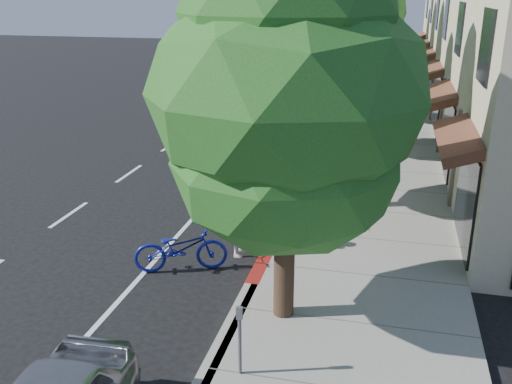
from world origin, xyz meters
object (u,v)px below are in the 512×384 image
(silver_suv, at_px, (298,146))
(dark_sedan, at_px, (271,138))
(street_tree_0, at_px, (287,99))
(bicycle, at_px, (181,248))
(dark_suv_far, at_px, (346,72))
(white_pickup, at_px, (322,107))
(street_tree_5, at_px, (371,16))
(street_tree_1, at_px, (329,45))
(pedestrian, at_px, (388,121))
(street_tree_3, at_px, (359,16))
(cyclist, at_px, (240,217))
(street_tree_2, at_px, (347,43))
(street_tree_4, at_px, (366,14))

(silver_suv, xyz_separation_m, dark_sedan, (-1.22, 1.00, -0.01))
(street_tree_0, height_order, dark_sedan, street_tree_0)
(bicycle, distance_m, dark_suv_far, 27.85)
(dark_suv_far, bearing_deg, white_pickup, -87.11)
(street_tree_5, height_order, dark_suv_far, street_tree_5)
(street_tree_1, bearing_deg, white_pickup, 97.25)
(street_tree_0, xyz_separation_m, street_tree_5, (0.00, 30.00, 0.03))
(white_pickup, bearing_deg, pedestrian, -36.59)
(street_tree_3, xyz_separation_m, white_pickup, (-1.40, -1.00, -4.10))
(cyclist, bearing_deg, silver_suv, -1.39)
(street_tree_2, distance_m, pedestrian, 4.41)
(white_pickup, height_order, dark_suv_far, white_pickup)
(street_tree_4, relative_size, bicycle, 3.63)
(silver_suv, bearing_deg, dark_sedan, 141.47)
(street_tree_1, relative_size, pedestrian, 4.61)
(street_tree_2, bearing_deg, street_tree_1, -90.00)
(street_tree_0, xyz_separation_m, dark_suv_far, (-1.40, 29.34, -3.54))
(street_tree_1, xyz_separation_m, white_pickup, (-1.40, 11.00, -3.87))
(street_tree_1, relative_size, dark_sedan, 1.50)
(silver_suv, bearing_deg, street_tree_3, 80.95)
(dark_suv_far, bearing_deg, cyclist, -87.53)
(street_tree_5, distance_m, bicycle, 28.87)
(street_tree_3, distance_m, silver_suv, 9.13)
(street_tree_3, height_order, white_pickup, street_tree_3)
(street_tree_0, bearing_deg, street_tree_1, 90.00)
(street_tree_3, bearing_deg, bicycle, -99.30)
(silver_suv, height_order, pedestrian, pedestrian)
(street_tree_5, bearing_deg, cyclist, -93.35)
(street_tree_2, distance_m, street_tree_4, 12.01)
(pedestrian, bearing_deg, dark_sedan, 1.49)
(street_tree_0, bearing_deg, bicycle, 150.62)
(cyclist, distance_m, pedestrian, 12.16)
(street_tree_2, distance_m, cyclist, 10.03)
(white_pickup, xyz_separation_m, dark_suv_far, (0.00, 12.34, -0.04))
(street_tree_0, relative_size, silver_suv, 1.20)
(street_tree_0, distance_m, silver_suv, 10.71)
(street_tree_4, bearing_deg, street_tree_5, 90.00)
(street_tree_5, distance_m, white_pickup, 13.54)
(dark_sedan, bearing_deg, street_tree_0, -77.84)
(street_tree_5, distance_m, silver_suv, 20.37)
(street_tree_3, height_order, cyclist, street_tree_3)
(street_tree_4, relative_size, silver_suv, 1.28)
(street_tree_1, bearing_deg, street_tree_2, 90.00)
(silver_suv, distance_m, dark_sedan, 1.58)
(street_tree_3, bearing_deg, street_tree_2, -90.00)
(street_tree_5, height_order, cyclist, street_tree_5)
(street_tree_4, bearing_deg, street_tree_1, -90.00)
(white_pickup, bearing_deg, street_tree_1, -78.83)
(street_tree_0, bearing_deg, cyclist, 120.98)
(cyclist, bearing_deg, street_tree_5, -3.18)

